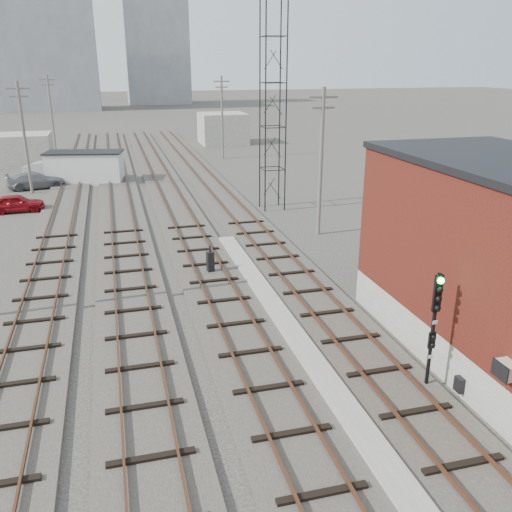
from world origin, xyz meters
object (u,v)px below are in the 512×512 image
object	(u,v)px
switch_stand	(210,262)
car_red	(17,203)
car_silver	(48,169)
car_grey	(36,180)
site_trailer	(85,167)
signal_mast	(434,323)

from	to	relation	value
switch_stand	car_red	bearing A→B (deg)	116.55
car_silver	car_grey	world-z (taller)	car_silver
site_trailer	car_grey	distance (m)	4.44
car_red	car_silver	distance (m)	13.28
signal_mast	car_grey	xyz separation A→B (m)	(-16.05, 36.13, -1.76)
car_grey	signal_mast	bearing A→B (deg)	-166.60
switch_stand	car_red	world-z (taller)	switch_stand
signal_mast	car_red	distance (m)	32.62
car_silver	car_grey	bearing A→B (deg)	-172.91
switch_stand	car_grey	distance (m)	26.41
switch_stand	car_silver	xyz separation A→B (m)	(-10.38, 29.21, 0.04)
site_trailer	car_red	distance (m)	10.54
signal_mast	site_trailer	world-z (taller)	signal_mast
signal_mast	car_silver	distance (m)	44.15
signal_mast	switch_stand	world-z (taller)	signal_mast
car_red	car_silver	bearing A→B (deg)	-6.85
signal_mast	car_silver	bearing A→B (deg)	110.55
car_red	site_trailer	bearing A→B (deg)	-28.51
car_red	car_silver	world-z (taller)	car_silver
switch_stand	site_trailer	size ratio (longest dim) A/B	0.20
car_silver	car_grey	distance (m)	5.20
site_trailer	car_silver	xyz separation A→B (m)	(-3.60, 3.80, -0.70)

